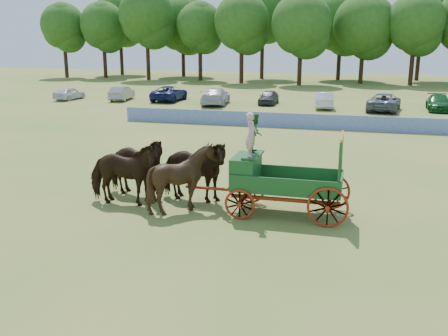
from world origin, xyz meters
TOP-DOWN VIEW (x-y plane):
  - ground at (0.00, 0.00)m, footprint 160.00×160.00m
  - horse_lead_left at (-5.17, -0.77)m, footprint 2.97×1.47m
  - horse_lead_right at (-5.17, 0.33)m, footprint 3.09×1.80m
  - horse_wheel_left at (-2.77, -0.77)m, footprint 2.27×2.02m
  - horse_wheel_right at (-2.77, 0.33)m, footprint 2.99×1.52m
  - farm_dray at (0.21, -0.20)m, footprint 6.00×2.00m
  - sponsor_banner at (-1.00, 18.00)m, footprint 26.00×0.08m
  - parked_cars at (-4.80, 29.84)m, footprint 43.38×7.78m
  - treeline at (-3.97, 59.93)m, footprint 92.19×23.60m

SIDE VIEW (x-z plane):
  - ground at x=0.00m, z-range 0.00..0.00m
  - sponsor_banner at x=-1.00m, z-range 0.00..1.05m
  - parked_cars at x=-4.80m, z-range -0.08..1.57m
  - horse_lead_left at x=-5.17m, z-range 0.00..2.46m
  - horse_lead_right at x=-5.17m, z-range 0.00..2.46m
  - horse_wheel_right at x=-2.77m, z-range 0.00..2.46m
  - horse_wheel_left at x=-2.77m, z-range 0.00..2.46m
  - farm_dray at x=0.21m, z-range -0.27..3.42m
  - treeline at x=-3.97m, z-range 1.65..16.92m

